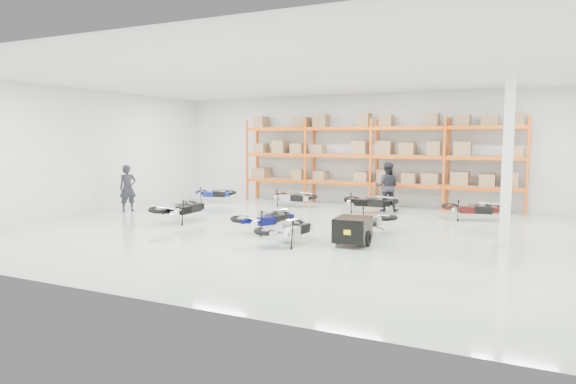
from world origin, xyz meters
The scene contains 14 objects.
room centered at (0.00, 0.00, 2.25)m, with size 18.00×18.00×18.00m.
pallet_rack centered at (0.00, 6.45, 2.26)m, with size 11.28×0.98×3.62m.
structural_column centered at (5.20, 0.50, 2.25)m, with size 0.25×0.25×4.50m, color white.
moto_blue_centre centered at (-1.11, -0.64, 0.53)m, with size 0.77×1.73×1.06m, color #070946, non-canonical shape.
moto_silver_left centered at (0.17, -1.83, 0.51)m, with size 0.74×1.66×1.02m, color silver, non-canonical shape.
moto_black_far_left centered at (-4.52, -0.16, 0.58)m, with size 0.84×1.88×1.15m, color black, non-canonical shape.
moto_touring_right centered at (1.74, 0.32, 0.51)m, with size 0.74×1.66×1.01m, color black, non-canonical shape.
trailer centered at (1.74, -1.27, 0.42)m, with size 0.91×1.73×0.72m.
moto_back_a centered at (-6.50, 4.74, 0.48)m, with size 0.69×1.56×0.95m, color navy, non-canonical shape.
moto_back_b centered at (-2.82, 4.84, 0.50)m, with size 0.73×1.63×1.00m, color #A8AEB2, non-canonical shape.
moto_back_c centered at (0.42, 4.47, 0.54)m, with size 0.79×1.78×1.09m, color black, non-canonical shape.
moto_back_d centered at (4.01, 4.34, 0.51)m, with size 0.74×1.68×1.02m, color #400D0C, non-canonical shape.
person_left centered at (-7.80, 0.98, 0.87)m, with size 0.63×0.41×1.73m, color #212129.
person_back centered at (0.88, 5.25, 0.92)m, with size 0.89×0.70×1.84m, color black.
Camera 1 is at (5.83, -13.53, 2.72)m, focal length 32.00 mm.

